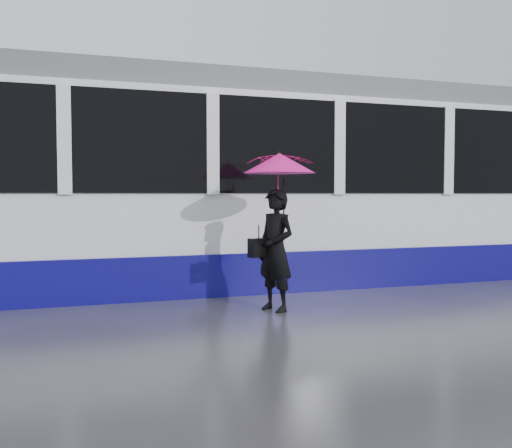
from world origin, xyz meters
name	(u,v)px	position (x,y,z in m)	size (l,w,h in m)	color
ground	(255,314)	(0.00, 0.00, 0.00)	(90.00, 90.00, 0.00)	#2E2E34
rails	(207,283)	(0.00, 2.50, 0.01)	(34.00, 1.51, 0.02)	#3F3D38
tram	(99,184)	(-1.71, 2.50, 1.64)	(26.00, 2.56, 3.35)	white
woman	(276,250)	(0.31, 0.10, 0.77)	(0.57, 0.37, 1.55)	black
umbrella	(279,177)	(0.36, 0.10, 1.70)	(1.20, 1.20, 1.05)	#FF1594
handbag	(259,248)	(0.09, 0.12, 0.81)	(0.30, 0.22, 0.42)	black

